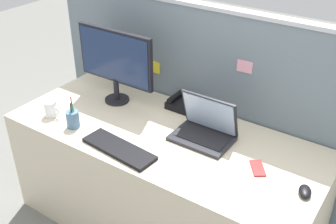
% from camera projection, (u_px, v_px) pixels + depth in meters
% --- Properties ---
extents(ground_plane, '(10.00, 10.00, 0.00)m').
position_uv_depth(ground_plane, '(164.00, 224.00, 2.81)').
color(ground_plane, slate).
extents(desk, '(1.89, 0.80, 0.74)m').
position_uv_depth(desk, '(164.00, 182.00, 2.62)').
color(desk, beige).
rests_on(desk, ground_plane).
extents(cubicle_divider, '(2.26, 0.08, 1.40)m').
position_uv_depth(cubicle_divider, '(201.00, 108.00, 2.76)').
color(cubicle_divider, slate).
rests_on(cubicle_divider, ground_plane).
extents(desktop_monitor, '(0.57, 0.16, 0.49)m').
position_uv_depth(desktop_monitor, '(115.00, 60.00, 2.63)').
color(desktop_monitor, black).
rests_on(desktop_monitor, desk).
extents(laptop, '(0.34, 0.24, 0.26)m').
position_uv_depth(laptop, '(205.00, 127.00, 2.36)').
color(laptop, '#232328').
rests_on(laptop, desk).
extents(desk_phone, '(0.20, 0.16, 0.08)m').
position_uv_depth(desk_phone, '(183.00, 104.00, 2.68)').
color(desk_phone, black).
rests_on(desk_phone, desk).
extents(keyboard_main, '(0.46, 0.18, 0.02)m').
position_uv_depth(keyboard_main, '(119.00, 149.00, 2.28)').
color(keyboard_main, black).
rests_on(keyboard_main, desk).
extents(computer_mouse_right_hand, '(0.09, 0.11, 0.03)m').
position_uv_depth(computer_mouse_right_hand, '(305.00, 191.00, 1.97)').
color(computer_mouse_right_hand, black).
rests_on(computer_mouse_right_hand, desk).
extents(pen_cup, '(0.08, 0.08, 0.19)m').
position_uv_depth(pen_cup, '(73.00, 119.00, 2.47)').
color(pen_cup, '#4C7093').
rests_on(pen_cup, desk).
extents(cell_phone_red_case, '(0.13, 0.14, 0.01)m').
position_uv_depth(cell_phone_red_case, '(258.00, 168.00, 2.14)').
color(cell_phone_red_case, '#B22323').
rests_on(cell_phone_red_case, desk).
extents(coffee_mug, '(0.12, 0.08, 0.10)m').
position_uv_depth(coffee_mug, '(51.00, 109.00, 2.58)').
color(coffee_mug, white).
rests_on(coffee_mug, desk).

